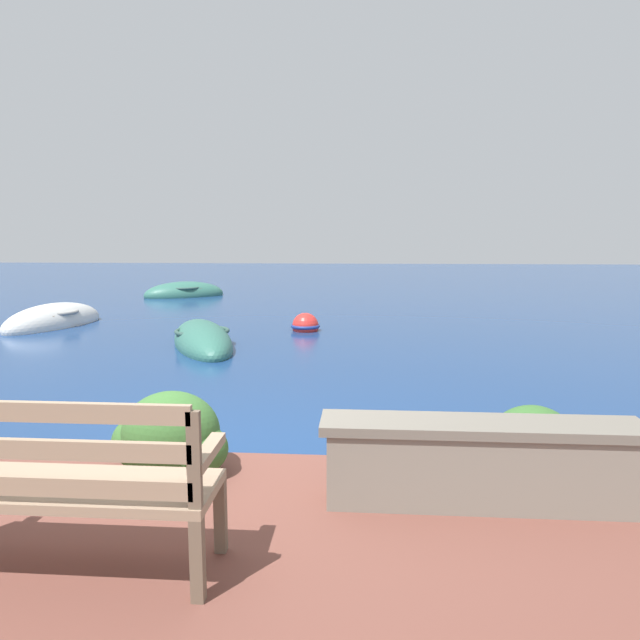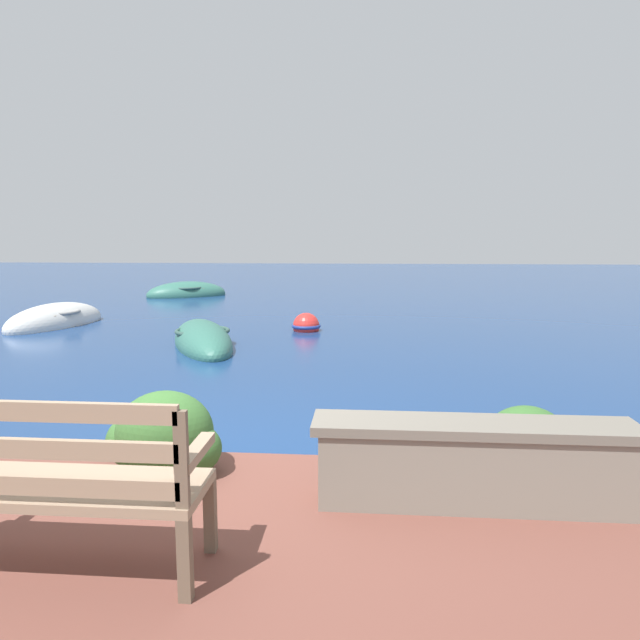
% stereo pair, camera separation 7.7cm
% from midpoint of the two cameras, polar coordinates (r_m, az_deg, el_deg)
% --- Properties ---
extents(ground_plane, '(80.00, 80.00, 0.00)m').
position_cam_midpoint_polar(ground_plane, '(4.72, -11.10, -15.31)').
color(ground_plane, navy).
extents(park_bench, '(1.48, 0.48, 0.93)m').
position_cam_midpoint_polar(park_bench, '(3.14, -25.03, -14.40)').
color(park_bench, brown).
rests_on(park_bench, patio_terrace).
extents(stone_wall, '(1.99, 0.39, 0.53)m').
position_cam_midpoint_polar(stone_wall, '(3.77, 15.17, -13.59)').
color(stone_wall, gray).
rests_on(stone_wall, patio_terrace).
extents(hedge_clump_left, '(0.86, 0.62, 0.58)m').
position_cam_midpoint_polar(hedge_clump_left, '(4.26, -15.29, -11.27)').
color(hedge_clump_left, '#38662D').
rests_on(hedge_clump_left, patio_terrace).
extents(hedge_clump_centre, '(0.73, 0.53, 0.50)m').
position_cam_midpoint_polar(hedge_clump_centre, '(4.32, 19.84, -11.70)').
color(hedge_clump_centre, '#38662D').
rests_on(hedge_clump_centre, patio_terrace).
extents(rowboat_nearest, '(2.05, 3.12, 0.74)m').
position_cam_midpoint_polar(rowboat_nearest, '(10.28, -11.88, -2.18)').
color(rowboat_nearest, '#336B5B').
rests_on(rowboat_nearest, ground_plane).
extents(rowboat_mid, '(1.57, 2.85, 0.86)m').
position_cam_midpoint_polar(rowboat_mid, '(13.62, -25.21, -0.25)').
color(rowboat_mid, silver).
rests_on(rowboat_mid, ground_plane).
extents(rowboat_far, '(2.82, 2.36, 0.86)m').
position_cam_midpoint_polar(rowboat_far, '(19.26, -13.52, 2.52)').
color(rowboat_far, '#336B5B').
rests_on(rowboat_far, ground_plane).
extents(mooring_buoy, '(0.60, 0.60, 0.55)m').
position_cam_midpoint_polar(mooring_buoy, '(11.69, -1.66, -0.62)').
color(mooring_buoy, red).
rests_on(mooring_buoy, ground_plane).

